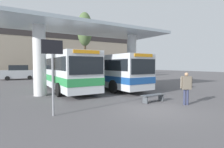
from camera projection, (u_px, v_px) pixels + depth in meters
name	position (u px, v px, depth m)	size (l,w,h in m)	color
ground_plane	(152.00, 109.00, 8.83)	(100.00, 100.00, 0.00)	#565456
townhouse_backdrop	(46.00, 47.00, 31.18)	(40.00, 0.58, 9.30)	tan
station_canopy	(92.00, 40.00, 14.68)	(13.37, 5.17, 5.33)	silver
transit_bus_left_bay	(63.00, 70.00, 15.78)	(2.87, 11.05, 3.20)	silver
transit_bus_center_bay	(106.00, 70.00, 17.00)	(2.86, 10.83, 3.06)	silver
waiting_bench_near_pillar	(153.00, 97.00, 10.44)	(1.62, 0.44, 0.46)	#4C5156
info_sign_platform	(53.00, 62.00, 7.55)	(0.90, 0.09, 3.31)	gray
pedestrian_waiting	(186.00, 85.00, 9.69)	(0.63, 0.47, 1.82)	#333856
poplar_tree_behind_left	(85.00, 30.00, 26.19)	(2.29, 2.29, 10.10)	#473A2B
parked_car_street	(19.00, 73.00, 26.25)	(4.75, 2.30, 2.18)	#B2B7BC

